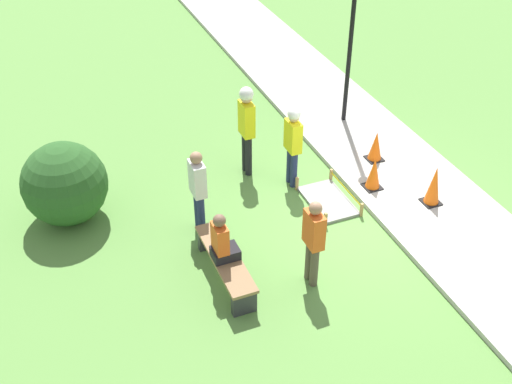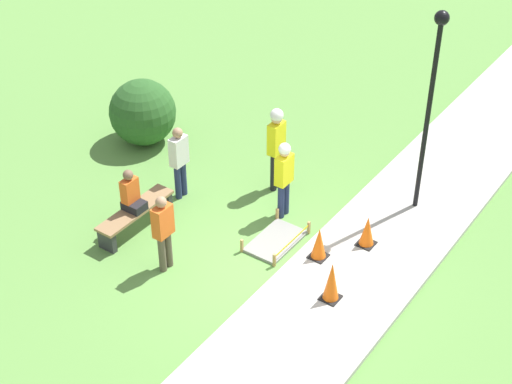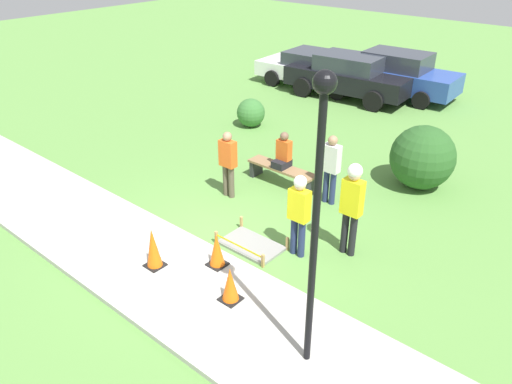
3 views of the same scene
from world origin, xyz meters
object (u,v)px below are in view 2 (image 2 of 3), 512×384
at_px(traffic_cone_far_patch, 319,243).
at_px(lamppost_near, 432,87).
at_px(person_seated_on_bench, 131,194).
at_px(bystander_in_gray_shirt, 179,158).
at_px(worker_assistant, 284,174).
at_px(worker_supervisor, 276,141).
at_px(park_bench, 136,214).
at_px(bystander_in_orange_shirt, 163,229).
at_px(traffic_cone_near_patch, 332,281).
at_px(traffic_cone_sidewalk_edge, 367,231).

distance_m(traffic_cone_far_patch, lamppost_near, 3.65).
xyz_separation_m(person_seated_on_bench, bystander_in_gray_shirt, (1.41, -0.06, 0.11)).
xyz_separation_m(worker_assistant, bystander_in_gray_shirt, (-0.68, 2.16, -0.08)).
distance_m(person_seated_on_bench, worker_supervisor, 3.24).
xyz_separation_m(park_bench, lamppost_near, (3.83, -4.32, 2.52)).
bearing_deg(worker_assistant, traffic_cone_far_patch, -121.96).
bearing_deg(lamppost_near, person_seated_on_bench, 131.35).
bearing_deg(bystander_in_gray_shirt, lamppost_near, -60.50).
bearing_deg(bystander_in_orange_shirt, lamppost_near, -34.37).
distance_m(traffic_cone_far_patch, bystander_in_orange_shirt, 2.94).
xyz_separation_m(worker_supervisor, bystander_in_orange_shirt, (-3.40, 0.21, -0.27)).
height_order(park_bench, person_seated_on_bench, person_seated_on_bench).
xyz_separation_m(traffic_cone_near_patch, bystander_in_gray_shirt, (1.04, 4.31, 0.44)).
relative_size(worker_supervisor, bystander_in_orange_shirt, 1.19).
height_order(person_seated_on_bench, worker_assistant, worker_assistant).
height_order(traffic_cone_sidewalk_edge, park_bench, traffic_cone_sidewalk_edge).
relative_size(bystander_in_orange_shirt, bystander_in_gray_shirt, 0.98).
bearing_deg(person_seated_on_bench, bystander_in_gray_shirt, -2.58).
relative_size(person_seated_on_bench, worker_assistant, 0.52).
xyz_separation_m(traffic_cone_near_patch, worker_supervisor, (2.45, 2.83, 0.69)).
relative_size(traffic_cone_sidewalk_edge, park_bench, 0.35).
xyz_separation_m(park_bench, worker_supervisor, (2.81, -1.50, 0.85)).
height_order(traffic_cone_far_patch, worker_assistant, worker_assistant).
bearing_deg(traffic_cone_near_patch, bystander_in_gray_shirt, 76.49).
xyz_separation_m(traffic_cone_sidewalk_edge, park_bench, (-2.09, 4.10, -0.08)).
bearing_deg(person_seated_on_bench, lamppost_near, -48.65).
xyz_separation_m(bystander_in_orange_shirt, lamppost_near, (4.43, -3.03, 1.94)).
bearing_deg(traffic_cone_sidewalk_edge, lamppost_near, -7.03).
bearing_deg(bystander_in_orange_shirt, traffic_cone_near_patch, -72.51).
bearing_deg(bystander_in_orange_shirt, traffic_cone_far_patch, -51.02).
xyz_separation_m(traffic_cone_sidewalk_edge, bystander_in_gray_shirt, (-0.70, 4.09, 0.52)).
bearing_deg(park_bench, worker_supervisor, -28.07).
height_order(worker_assistant, bystander_in_gray_shirt, worker_assistant).
xyz_separation_m(traffic_cone_far_patch, park_bench, (-1.23, 3.54, -0.09)).
distance_m(traffic_cone_far_patch, worker_assistant, 1.72).
bearing_deg(traffic_cone_sidewalk_edge, bystander_in_orange_shirt, 133.70).
bearing_deg(traffic_cone_near_patch, worker_assistant, 51.35).
bearing_deg(traffic_cone_near_patch, traffic_cone_sidewalk_edge, 7.25).
bearing_deg(traffic_cone_sidewalk_edge, person_seated_on_bench, 116.89).
distance_m(park_bench, worker_supervisor, 3.29).
bearing_deg(traffic_cone_far_patch, bystander_in_gray_shirt, 87.25).
bearing_deg(lamppost_near, bystander_in_orange_shirt, 145.63).
relative_size(traffic_cone_sidewalk_edge, bystander_in_orange_shirt, 0.40).
bearing_deg(bystander_in_gray_shirt, bystander_in_orange_shirt, -147.36).
xyz_separation_m(traffic_cone_far_patch, bystander_in_orange_shirt, (-1.82, 2.25, 0.49)).
relative_size(park_bench, worker_supervisor, 0.96).
bearing_deg(traffic_cone_near_patch, park_bench, 94.76).
bearing_deg(bystander_in_orange_shirt, person_seated_on_bench, 66.49).
distance_m(traffic_cone_near_patch, worker_supervisor, 3.80).
relative_size(traffic_cone_sidewalk_edge, worker_assistant, 0.38).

